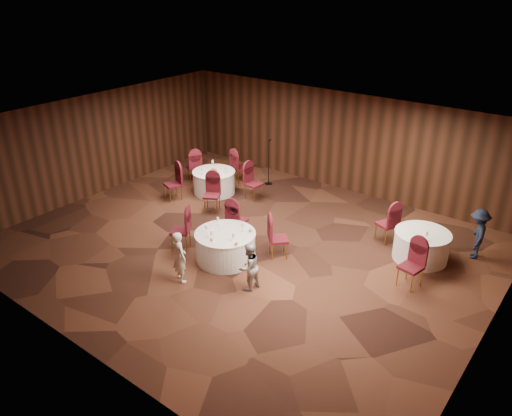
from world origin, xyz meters
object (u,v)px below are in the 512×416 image
Objects in this scene: table_right at (421,245)px; man_c at (478,234)px; table_left at (214,182)px; woman_a at (179,257)px; table_main at (225,246)px; mic_stand at (269,171)px; woman_b at (249,267)px.

table_right is 1.42m from man_c.
woman_a is (2.80, -4.30, 0.26)m from table_left.
woman_a reaches higher than table_main.
table_main is 1.10× the size of table_left.
man_c is at bearing 40.93° from table_right.
mic_stand is at bearing 59.64° from table_left.
table_main is 4.89m from table_right.
mic_stand is 1.19× the size of man_c.
woman_a is (-0.21, -1.36, 0.26)m from table_main.
man_c reaches higher than table_right.
man_c is at bearing -5.72° from mic_stand.
mic_stand is 6.25m from woman_a.
table_right is at bearing -64.37° from man_c.
table_main is 1.40m from woman_a.
man_c reaches higher than table_left.
woman_a is (1.83, -5.97, 0.18)m from mic_stand.
woman_b is at bearing -133.79° from woman_a.
mic_stand is at bearing -139.14° from woman_b.
table_main is 1.44m from woman_b.
table_right is 1.08× the size of woman_a.
table_main is at bearing -66.11° from mic_stand.
woman_a reaches higher than table_right.
mic_stand is 1.24× the size of woman_a.
table_left is at bearing -36.24° from woman_a.
woman_b is at bearing -53.97° from man_c.
man_c is (7.93, 0.97, 0.28)m from table_left.
table_left is 1.04× the size of man_c.
mic_stand is (-5.91, 1.61, 0.08)m from table_right.
man_c is (5.13, 5.27, 0.02)m from woman_a.
man_c is at bearing 6.97° from table_left.
table_main is 6.29m from man_c.
man_c reaches higher than woman_a.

